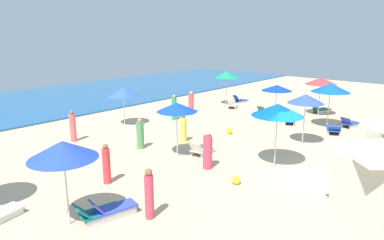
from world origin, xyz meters
name	(u,v)px	position (x,y,z in m)	size (l,w,h in m)	color
ground_plane	(305,178)	(0.00, 0.00, 0.00)	(60.00, 60.00, 0.00)	beige
ocean	(39,102)	(0.00, 22.97, 0.06)	(60.00, 14.06, 0.12)	#215E99
cabana_0	(381,184)	(-2.19, -3.09, 1.44)	(2.19, 2.37, 2.81)	beige
umbrella_0	(306,99)	(3.99, 1.93, 2.39)	(1.81, 1.81, 2.62)	silver
umbrella_1	(277,88)	(8.01, 5.68, 2.07)	(2.01, 2.01, 2.27)	silver
lounge_chair_1_0	(290,120)	(7.25, 4.25, 0.26)	(1.39, 1.03, 0.63)	silver
lounge_chair_1_1	(265,111)	(8.52, 6.74, 0.26)	(1.38, 0.74, 0.69)	silver
umbrella_2	(123,92)	(0.26, 11.86, 2.08)	(1.86, 1.86, 2.34)	silver
umbrella_3	(331,88)	(8.09, 2.22, 2.43)	(2.26, 2.26, 2.69)	silver
lounge_chair_3_0	(349,123)	(8.93, 1.20, 0.28)	(1.35, 0.87, 0.71)	silver
lounge_chair_3_1	(333,129)	(7.02, 1.47, 0.26)	(1.60, 1.24, 0.62)	silver
umbrella_4	(177,107)	(-1.64, 5.44, 2.35)	(1.82, 1.82, 2.57)	silver
lounge_chair_4_0	(201,149)	(-0.70, 4.79, 0.28)	(1.40, 0.79, 0.74)	silver
umbrella_5	(63,150)	(-7.93, 3.85, 2.35)	(1.98, 1.98, 2.62)	silver
lounge_chair_5_0	(98,213)	(-7.25, 3.40, 0.25)	(1.49, 0.89, 0.65)	silver
lounge_chair_5_1	(113,209)	(-6.80, 3.24, 0.26)	(1.52, 0.83, 0.69)	silver
umbrella_7	(227,74)	(9.43, 10.78, 2.42)	(1.88, 1.88, 2.69)	silver
lounge_chair_7_0	(240,100)	(10.71, 10.31, 0.25)	(1.39, 0.90, 0.73)	silver
lounge_chair_7_1	(232,105)	(8.68, 9.62, 0.28)	(1.34, 1.06, 0.72)	silver
umbrella_8	(321,81)	(10.76, 3.86, 2.41)	(2.11, 2.11, 2.64)	silver
lounge_chair_8_0	(321,109)	(11.68, 4.06, 0.25)	(1.53, 1.10, 0.62)	silver
umbrella_9	(278,110)	(0.37, 1.55, 2.48)	(2.16, 2.16, 2.74)	silver
beachgoer_0	(174,108)	(3.25, 10.47, 0.78)	(0.37, 0.37, 1.68)	#2E996A
beachgoer_1	(183,129)	(0.24, 6.82, 0.68)	(0.49, 0.49, 1.49)	#F9F95C
beachgoer_2	(208,151)	(-1.79, 3.52, 0.76)	(0.55, 0.55, 1.65)	#DC3F58
beachgoer_3	(149,195)	(-6.10, 2.31, 0.79)	(0.37, 0.37, 1.64)	#DD4054
beachgoer_4	(73,127)	(-3.58, 11.20, 0.79)	(0.34, 0.34, 1.68)	#EF5B5D
beachgoer_5	(140,135)	(-1.98, 7.66, 0.71)	(0.45, 0.45, 1.54)	#539457
beachgoer_6	(106,165)	(-5.47, 5.45, 0.74)	(0.37, 0.37, 1.58)	#EF3D41
beachgoer_7	(191,103)	(5.53, 11.01, 0.72)	(0.53, 0.53, 1.57)	#E14B58
beach_ball_0	(236,180)	(-2.28, 1.72, 0.17)	(0.34, 0.34, 0.34)	yellow
beach_ball_1	(230,131)	(3.01, 5.83, 0.17)	(0.35, 0.35, 0.35)	yellow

